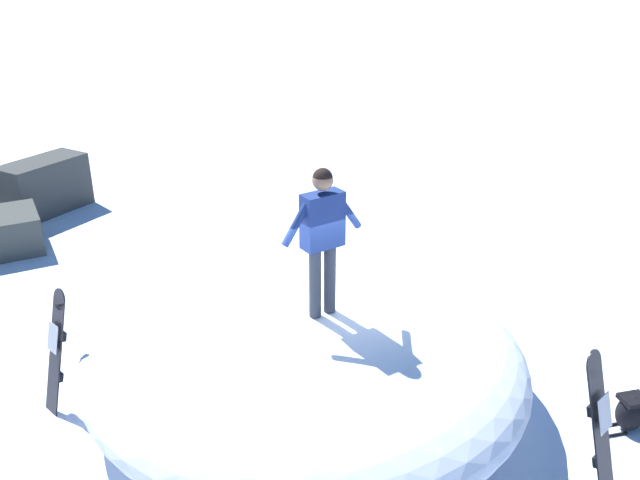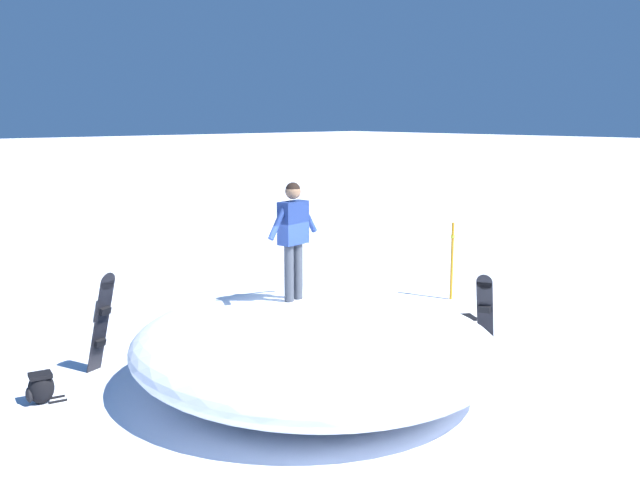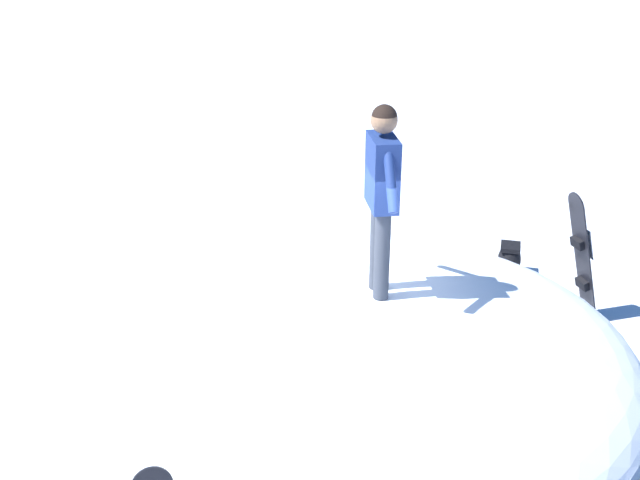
% 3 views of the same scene
% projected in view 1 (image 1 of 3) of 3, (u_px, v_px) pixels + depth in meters
% --- Properties ---
extents(ground, '(240.00, 240.00, 0.00)m').
position_uv_depth(ground, '(305.00, 373.00, 8.87)').
color(ground, white).
extents(snow_mound, '(6.99, 6.81, 1.34)m').
position_uv_depth(snow_mound, '(302.00, 351.00, 8.13)').
color(snow_mound, white).
rests_on(snow_mound, ground).
extents(snowboarder_standing, '(0.29, 1.05, 1.75)m').
position_uv_depth(snowboarder_standing, '(323.00, 229.00, 7.23)').
color(snowboarder_standing, '#333842').
rests_on(snowboarder_standing, snow_mound).
extents(snowboard_primary_upright, '(0.38, 0.46, 1.56)m').
position_uv_depth(snowboard_primary_upright, '(56.00, 349.00, 7.93)').
color(snowboard_primary_upright, black).
rests_on(snowboard_primary_upright, ground).
extents(snowboard_secondary_upright, '(0.54, 0.43, 1.66)m').
position_uv_depth(snowboard_secondary_upright, '(600.00, 426.00, 6.58)').
color(snowboard_secondary_upright, black).
rests_on(snowboard_secondary_upright, ground).
extents(backpack_far, '(0.37, 0.57, 0.46)m').
position_uv_depth(backpack_far, '(632.00, 412.00, 7.76)').
color(backpack_far, black).
rests_on(backpack_far, ground).
extents(rock_outcrop, '(3.29, 3.62, 1.13)m').
position_uv_depth(rock_outcrop, '(10.00, 206.00, 13.27)').
color(rock_outcrop, '#3B3C39').
rests_on(rock_outcrop, ground).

